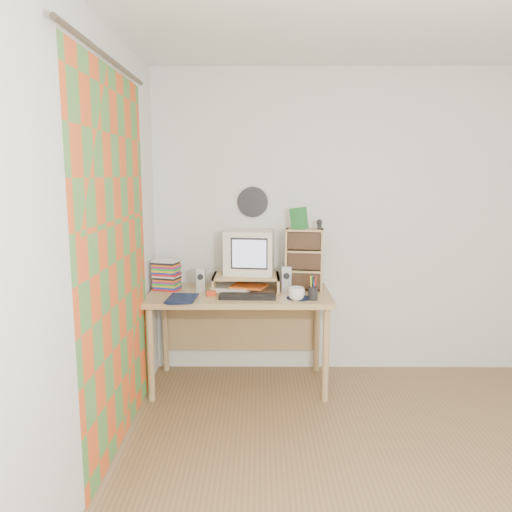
{
  "coord_description": "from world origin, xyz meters",
  "views": [
    {
      "loc": [
        -0.88,
        -2.38,
        1.66
      ],
      "look_at": [
        -0.9,
        1.33,
        1.05
      ],
      "focal_mm": 35.0,
      "sensor_mm": 36.0,
      "label": 1
    }
  ],
  "objects_px": {
    "crt_monitor": "(250,252)",
    "cd_rack": "(304,260)",
    "keyboard": "(248,296)",
    "mug": "(296,294)",
    "dvd_stack": "(167,273)",
    "diary": "(168,297)",
    "desk": "(240,307)"
  },
  "relations": [
    {
      "from": "keyboard",
      "to": "cd_rack",
      "type": "bearing_deg",
      "value": 33.94
    },
    {
      "from": "keyboard",
      "to": "mug",
      "type": "distance_m",
      "value": 0.36
    },
    {
      "from": "desk",
      "to": "keyboard",
      "type": "xyz_separation_m",
      "value": [
        0.07,
        -0.24,
        0.15
      ]
    },
    {
      "from": "keyboard",
      "to": "cd_rack",
      "type": "distance_m",
      "value": 0.57
    },
    {
      "from": "crt_monitor",
      "to": "mug",
      "type": "relative_size",
      "value": 2.99
    },
    {
      "from": "desk",
      "to": "dvd_stack",
      "type": "bearing_deg",
      "value": 176.34
    },
    {
      "from": "crt_monitor",
      "to": "dvd_stack",
      "type": "height_order",
      "value": "crt_monitor"
    },
    {
      "from": "dvd_stack",
      "to": "mug",
      "type": "xyz_separation_m",
      "value": [
        1.0,
        -0.33,
        -0.09
      ]
    },
    {
      "from": "desk",
      "to": "crt_monitor",
      "type": "relative_size",
      "value": 3.84
    },
    {
      "from": "dvd_stack",
      "to": "mug",
      "type": "height_order",
      "value": "dvd_stack"
    },
    {
      "from": "cd_rack",
      "to": "dvd_stack",
      "type": "bearing_deg",
      "value": -172.07
    },
    {
      "from": "desk",
      "to": "cd_rack",
      "type": "bearing_deg",
      "value": 4.72
    },
    {
      "from": "desk",
      "to": "diary",
      "type": "height_order",
      "value": "diary"
    },
    {
      "from": "mug",
      "to": "cd_rack",
      "type": "bearing_deg",
      "value": 76.04
    },
    {
      "from": "crt_monitor",
      "to": "dvd_stack",
      "type": "xyz_separation_m",
      "value": [
        -0.65,
        -0.05,
        -0.16
      ]
    },
    {
      "from": "mug",
      "to": "keyboard",
      "type": "bearing_deg",
      "value": 170.33
    },
    {
      "from": "mug",
      "to": "diary",
      "type": "xyz_separation_m",
      "value": [
        -0.93,
        0.0,
        -0.02
      ]
    },
    {
      "from": "cd_rack",
      "to": "mug",
      "type": "bearing_deg",
      "value": -96.31
    },
    {
      "from": "cd_rack",
      "to": "mug",
      "type": "height_order",
      "value": "cd_rack"
    },
    {
      "from": "dvd_stack",
      "to": "cd_rack",
      "type": "height_order",
      "value": "cd_rack"
    },
    {
      "from": "cd_rack",
      "to": "diary",
      "type": "height_order",
      "value": "cd_rack"
    },
    {
      "from": "keyboard",
      "to": "diary",
      "type": "xyz_separation_m",
      "value": [
        -0.58,
        -0.06,
        0.01
      ]
    },
    {
      "from": "cd_rack",
      "to": "diary",
      "type": "distance_m",
      "value": 1.1
    },
    {
      "from": "desk",
      "to": "diary",
      "type": "distance_m",
      "value": 0.61
    },
    {
      "from": "desk",
      "to": "keyboard",
      "type": "relative_size",
      "value": 3.35
    },
    {
      "from": "dvd_stack",
      "to": "diary",
      "type": "xyz_separation_m",
      "value": [
        0.07,
        -0.33,
        -0.11
      ]
    },
    {
      "from": "dvd_stack",
      "to": "desk",
      "type": "bearing_deg",
      "value": 12.6
    },
    {
      "from": "keyboard",
      "to": "dvd_stack",
      "type": "height_order",
      "value": "dvd_stack"
    },
    {
      "from": "crt_monitor",
      "to": "cd_rack",
      "type": "relative_size",
      "value": 0.75
    },
    {
      "from": "desk",
      "to": "cd_rack",
      "type": "xyz_separation_m",
      "value": [
        0.51,
        0.04,
        0.38
      ]
    },
    {
      "from": "crt_monitor",
      "to": "diary",
      "type": "bearing_deg",
      "value": -139.31
    },
    {
      "from": "desk",
      "to": "dvd_stack",
      "type": "relative_size",
      "value": 5.21
    }
  ]
}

